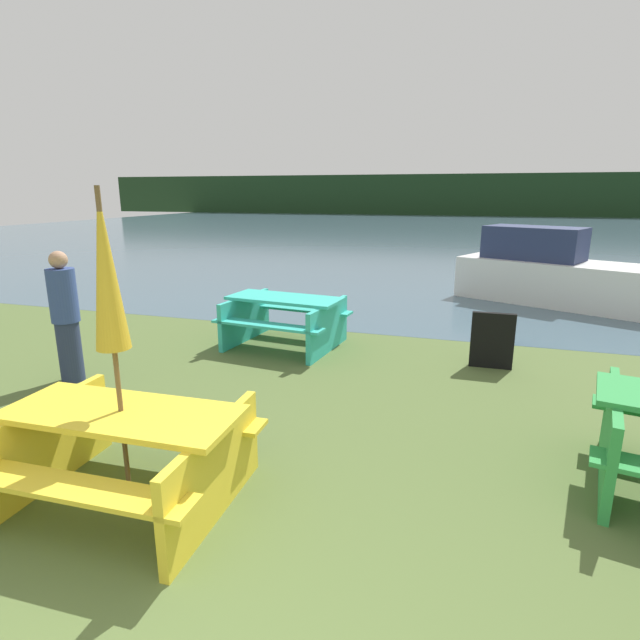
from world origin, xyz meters
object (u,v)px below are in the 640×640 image
object	(u,v)px
picnic_table_yellow	(125,446)
umbrella_gold	(106,274)
signboard	(492,340)
boat	(562,276)
picnic_table_teal	(285,316)
person	(66,317)

from	to	relation	value
picnic_table_yellow	umbrella_gold	distance (m)	1.29
picnic_table_yellow	signboard	size ratio (longest dim) A/B	2.37
picnic_table_yellow	boat	distance (m)	9.47
picnic_table_yellow	umbrella_gold	world-z (taller)	umbrella_gold
picnic_table_yellow	picnic_table_teal	bearing A→B (deg)	93.90
picnic_table_yellow	boat	size ratio (longest dim) A/B	0.39
umbrella_gold	person	distance (m)	3.11
boat	signboard	world-z (taller)	boat
umbrella_gold	signboard	world-z (taller)	umbrella_gold
picnic_table_yellow	signboard	world-z (taller)	signboard
umbrella_gold	boat	bearing A→B (deg)	63.87
picnic_table_yellow	person	distance (m)	2.99
picnic_table_teal	signboard	xyz separation A→B (m)	(2.97, -0.11, -0.09)
boat	signboard	size ratio (longest dim) A/B	6.12
person	signboard	size ratio (longest dim) A/B	2.15
picnic_table_yellow	signboard	xyz separation A→B (m)	(2.69, 3.92, -0.07)
picnic_table_teal	boat	xyz separation A→B (m)	(4.44, 4.47, 0.13)
picnic_table_teal	signboard	size ratio (longest dim) A/B	2.45
boat	person	world-z (taller)	person
umbrella_gold	signboard	bearing A→B (deg)	55.50
boat	umbrella_gold	bearing A→B (deg)	-91.26
umbrella_gold	person	bearing A→B (deg)	140.28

